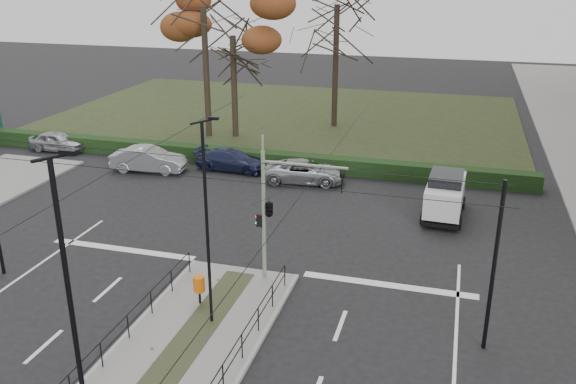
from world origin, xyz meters
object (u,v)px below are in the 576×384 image
streetlamp_median_far (207,223)px  rust_tree (203,7)px  parked_car_second (149,159)px  streetlamp_median_near (74,324)px  parked_car_third (232,160)px  bare_tree_near (233,44)px  parked_car_fourth (305,171)px  parked_car_first (58,141)px  bare_tree_center (337,14)px  white_van (445,194)px  litter_bin (199,284)px  traffic_light (271,206)px

streetlamp_median_far → rust_tree: rust_tree is taller
parked_car_second → rust_tree: size_ratio=0.38×
streetlamp_median_near → rust_tree: (-9.82, 30.70, 4.89)m
parked_car_third → bare_tree_near: 9.93m
parked_car_second → parked_car_third: parked_car_second is taller
parked_car_fourth → parked_car_first: bearing=78.2°
parked_car_third → bare_tree_center: bearing=-15.0°
streetlamp_median_far → bare_tree_center: (-1.64, 29.00, 4.69)m
parked_car_second → parked_car_third: size_ratio=1.02×
streetlamp_median_near → bare_tree_near: bearing=104.2°
white_van → litter_bin: bearing=-126.2°
litter_bin → rust_tree: (-9.08, 22.46, 8.40)m
streetlamp_median_near → parked_car_second: bearing=114.8°
traffic_light → streetlamp_median_far: streetlamp_median_far is taller
traffic_light → parked_car_fourth: size_ratio=1.13×
traffic_light → streetlamp_median_far: (-1.09, -3.69, 0.70)m
parked_car_first → parked_car_fourth: parked_car_first is taller
white_van → bare_tree_near: bearing=143.8°
bare_tree_center → white_van: bearing=-60.9°
streetlamp_median_near → parked_car_second: (-10.25, 22.19, -3.69)m
parked_car_second → parked_car_third: bearing=-77.8°
streetlamp_median_far → white_van: (7.51, 12.56, -2.75)m
streetlamp_median_far → bare_tree_near: size_ratio=0.77×
bare_tree_center → parked_car_first: bearing=-145.1°
streetlamp_median_near → streetlamp_median_far: (0.18, 7.21, -0.50)m
rust_tree → parked_car_fourth: bearing=-39.9°
streetlamp_median_far → parked_car_second: (-10.44, 14.98, -3.19)m
litter_bin → parked_car_third: size_ratio=0.25×
traffic_light → streetlamp_median_near: streetlamp_median_near is taller
parked_car_first → parked_car_third: bearing=-91.6°
rust_tree → bare_tree_near: rust_tree is taller
traffic_light → streetlamp_median_far: bearing=-106.4°
parked_car_second → parked_car_fourth: 9.84m
parked_car_second → bare_tree_center: (8.79, 14.02, 7.88)m
parked_car_second → streetlamp_median_far: bearing=-151.3°
streetlamp_median_far → parked_car_first: 25.51m
streetlamp_median_near → streetlamp_median_far: size_ratio=1.13×
parked_car_third → parked_car_fourth: size_ratio=0.96×
parked_car_third → white_van: 13.69m
parked_car_first → bare_tree_center: 22.11m
traffic_light → streetlamp_median_near: bearing=-96.7°
bare_tree_center → bare_tree_near: bearing=-141.9°
streetlamp_median_near → litter_bin: bearing=95.1°
parked_car_first → parked_car_second: (8.12, -2.21, 0.09)m
white_van → bare_tree_near: (-15.58, 11.41, 5.63)m
parked_car_first → parked_car_third: (13.00, -0.59, -0.02)m
streetlamp_median_far → rust_tree: (-10.00, 23.50, 5.39)m
litter_bin → white_van: white_van is taller
rust_tree → bare_tree_near: 3.20m
parked_car_second → white_van: size_ratio=1.07×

